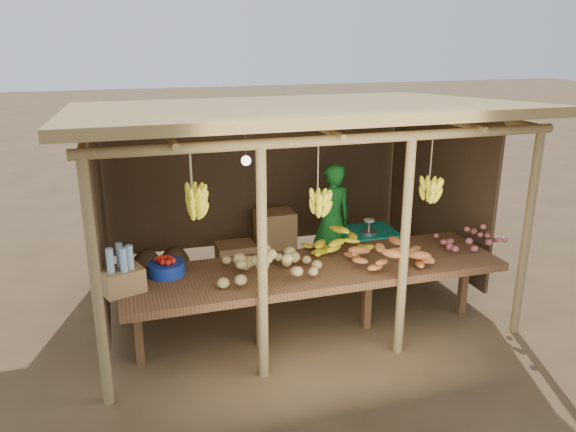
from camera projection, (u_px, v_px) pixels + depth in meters
name	position (u px, v px, depth m)	size (l,w,h in m)	color
ground	(288.00, 298.00, 6.86)	(60.00, 60.00, 0.00)	brown
stall_structure	(286.00, 142.00, 6.24)	(4.70, 3.50, 2.43)	olive
counter	(315.00, 272.00, 5.77)	(3.90, 1.05, 0.80)	brown
potato_heap	(269.00, 260.00, 5.43)	(1.08, 0.65, 0.37)	tan
sweet_potato_heap	(392.00, 251.00, 5.68)	(0.95, 0.57, 0.36)	#C26931
onion_heap	(472.00, 230.00, 6.27)	(0.77, 0.46, 0.35)	#B6585B
banana_pile	(338.00, 237.00, 6.09)	(0.63, 0.38, 0.35)	yellow
tomato_basin	(166.00, 267.00, 5.53)	(0.36, 0.36, 0.19)	navy
bottle_box	(122.00, 274.00, 5.13)	(0.43, 0.39, 0.46)	#9D7346
vendor	(332.00, 221.00, 7.29)	(0.56, 0.36, 1.52)	#1B7B28
tarp_crate	(368.00, 252.00, 7.39)	(0.72, 0.62, 0.83)	brown
carton_stack	(262.00, 246.00, 7.56)	(1.06, 0.41, 0.80)	#9D7346
burlap_sacks	(161.00, 264.00, 7.27)	(0.75, 0.39, 0.53)	#4B3623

